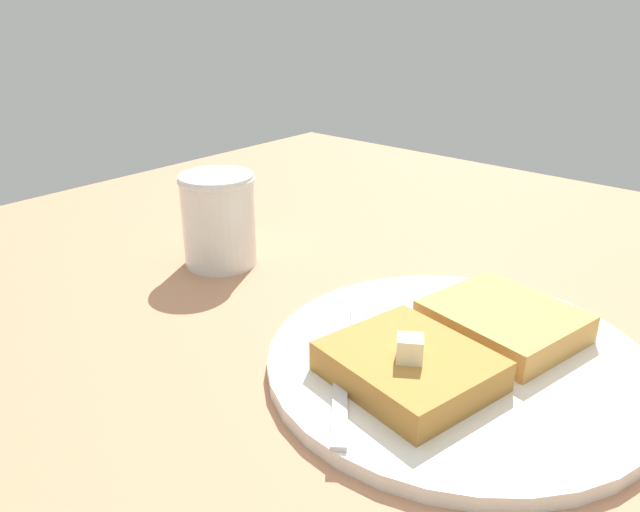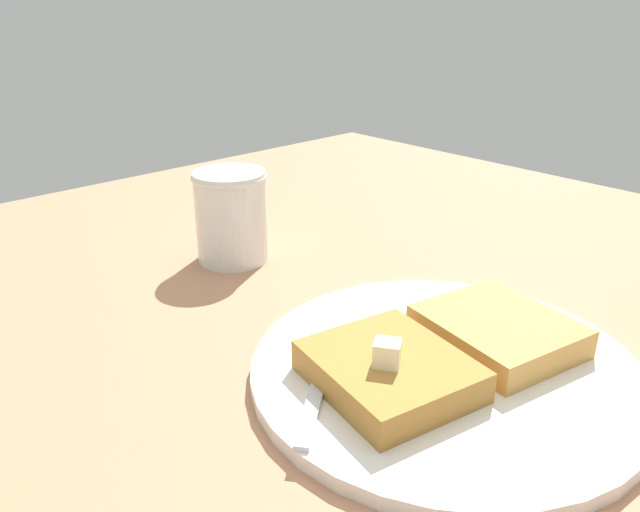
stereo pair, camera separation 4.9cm
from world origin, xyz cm
name	(u,v)px [view 2 (the right image)]	position (x,y,z in cm)	size (l,w,h in cm)	color
table_surface	(367,440)	(0.00, 0.00, 1.03)	(117.73, 117.73, 2.07)	#AD7756
plate	(445,369)	(7.49, 0.06, 2.63)	(25.78, 25.78, 1.02)	silver
toast_slice_left	(389,371)	(2.88, 0.99, 4.11)	(8.43, 9.61, 2.05)	#A77432
toast_slice_middle	(498,331)	(12.11, -0.87, 4.11)	(8.43, 9.61, 2.05)	#C89146
butter_pat_primary	(387,353)	(2.08, 0.53, 5.93)	(1.57, 1.42, 1.57)	#F9F1C7
fork	(325,358)	(1.90, 5.66, 3.27)	(13.45, 11.03, 0.36)	silver
syrup_jar	(232,218)	(8.91, 25.86, 6.16)	(6.94, 6.94, 8.58)	#3B1505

